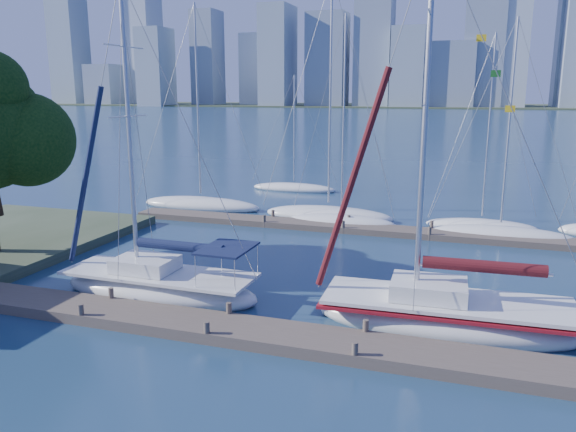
% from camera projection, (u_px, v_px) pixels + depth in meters
% --- Properties ---
extents(ground, '(700.00, 700.00, 0.00)m').
position_uv_depth(ground, '(219.00, 333.00, 19.59)').
color(ground, '#172D4B').
rests_on(ground, ground).
extents(near_dock, '(26.00, 2.00, 0.40)m').
position_uv_depth(near_dock, '(219.00, 328.00, 19.55)').
color(near_dock, brown).
rests_on(near_dock, ground).
extents(far_dock, '(30.00, 1.80, 0.36)m').
position_uv_depth(far_dock, '(362.00, 229.00, 33.78)').
color(far_dock, brown).
rests_on(far_dock, ground).
extents(far_shore, '(800.00, 100.00, 1.50)m').
position_uv_depth(far_shore, '(461.00, 107.00, 316.34)').
color(far_shore, '#38472D').
rests_on(far_shore, ground).
extents(sailboat_navy, '(8.69, 2.92, 13.07)m').
position_uv_depth(sailboat_navy, '(159.00, 273.00, 22.99)').
color(sailboat_navy, white).
rests_on(sailboat_navy, ground).
extents(sailboat_maroon, '(9.44, 3.41, 14.02)m').
position_uv_depth(sailboat_maroon, '(446.00, 301.00, 19.83)').
color(sailboat_maroon, white).
rests_on(sailboat_maroon, ground).
extents(bg_boat_0, '(9.38, 5.31, 14.51)m').
position_uv_depth(bg_boat_0, '(201.00, 204.00, 40.67)').
color(bg_boat_0, white).
rests_on(bg_boat_0, ground).
extents(bg_boat_1, '(8.91, 5.85, 15.64)m').
position_uv_depth(bg_boat_1, '(328.00, 214.00, 37.16)').
color(bg_boat_1, white).
rests_on(bg_boat_1, ground).
extents(bg_boat_2, '(7.23, 3.59, 13.04)m').
position_uv_depth(bg_boat_2, '(341.00, 222.00, 35.34)').
color(bg_boat_2, white).
rests_on(bg_boat_2, ground).
extents(bg_boat_3, '(6.90, 3.87, 11.87)m').
position_uv_depth(bg_boat_3, '(481.00, 226.00, 34.38)').
color(bg_boat_3, white).
rests_on(bg_boat_3, ground).
extents(bg_boat_4, '(8.19, 2.40, 12.49)m').
position_uv_depth(bg_boat_4, '(500.00, 234.00, 32.27)').
color(bg_boat_4, white).
rests_on(bg_boat_4, ground).
extents(bg_boat_6, '(7.53, 2.79, 9.91)m').
position_uv_depth(bg_boat_6, '(294.00, 188.00, 47.90)').
color(bg_boat_6, white).
rests_on(bg_boat_6, ground).
extents(skyline, '(502.10, 51.31, 110.59)m').
position_uv_depth(skyline, '(503.00, 35.00, 275.63)').
color(skyline, gray).
rests_on(skyline, ground).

